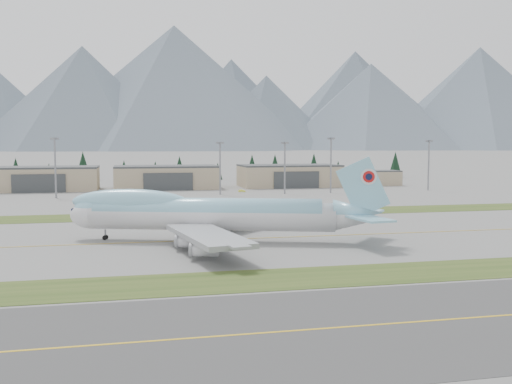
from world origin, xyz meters
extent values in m
plane|color=slate|center=(0.00, 0.00, 0.00)|extent=(7000.00, 7000.00, 0.00)
cube|color=#2D4318|center=(0.00, -38.00, 0.00)|extent=(400.00, 14.00, 0.08)
cube|color=#2D4318|center=(0.00, 45.00, 0.00)|extent=(400.00, 18.00, 0.08)
cube|color=#3D3D3D|center=(0.00, -62.00, 0.00)|extent=(400.00, 32.00, 0.04)
cube|color=gold|center=(0.00, 0.00, 0.00)|extent=(400.00, 0.40, 0.02)
cube|color=gold|center=(0.00, -62.00, 0.00)|extent=(400.00, 0.40, 0.02)
cylinder|color=silver|center=(-14.85, -1.77, 5.40)|extent=(51.56, 21.48, 6.05)
cylinder|color=#88C6DF|center=(-15.74, -1.49, 6.52)|extent=(47.87, 19.91, 5.59)
ellipsoid|color=silver|center=(-39.72, 6.08, 5.40)|extent=(11.06, 8.69, 6.05)
ellipsoid|color=#88C6DF|center=(-39.72, 6.08, 6.52)|extent=(9.27, 7.33, 5.13)
ellipsoid|color=#88C6DF|center=(-31.73, 3.56, 8.29)|extent=(26.06, 12.64, 5.59)
cube|color=#0C1433|center=(-42.83, 7.06, 6.61)|extent=(2.63, 2.91, 1.21)
cone|color=silver|center=(14.46, -11.03, 5.40)|extent=(12.45, 9.02, 5.93)
cone|color=#88C6DF|center=(14.46, -11.03, 6.52)|extent=(11.40, 8.24, 5.40)
cube|color=#88C6DF|center=(15.35, -11.31, 11.74)|extent=(10.93, 3.93, 12.86)
cylinder|color=silver|center=(16.53, -11.29, 13.97)|extent=(3.25, 1.19, 3.35)
cylinder|color=red|center=(16.55, -11.20, 13.97)|extent=(2.37, 0.91, 2.42)
cylinder|color=#0C1433|center=(16.58, -11.11, 13.97)|extent=(1.39, 0.60, 1.40)
cube|color=#88C6DF|center=(17.92, -6.26, 5.96)|extent=(11.04, 11.33, 0.43)
cube|color=#88C6DF|center=(14.55, -16.92, 5.96)|extent=(6.87, 10.89, 0.43)
cube|color=#919398|center=(-8.45, 12.32, 3.73)|extent=(26.14, 25.89, 0.93)
cube|color=#919398|center=(-17.70, -16.99, 3.73)|extent=(13.78, 29.09, 0.93)
cylinder|color=silver|center=(-13.66, 10.06, 1.96)|extent=(5.32, 3.68, 2.33)
cylinder|color=silver|center=(-6.69, 16.95, 1.96)|extent=(5.32, 3.68, 2.33)
cylinder|color=silver|center=(-20.67, -12.15, 1.96)|extent=(5.32, 3.68, 2.33)
cylinder|color=silver|center=(-18.92, -21.78, 1.96)|extent=(5.32, 3.68, 2.33)
cylinder|color=gray|center=(-37.06, 5.24, 1.12)|extent=(0.51, 0.51, 2.24)
cylinder|color=gray|center=(-15.34, 1.31, 1.21)|extent=(0.65, 0.65, 2.42)
cylinder|color=gray|center=(-17.03, -4.02, 1.21)|extent=(0.65, 0.65, 2.42)
cylinder|color=gray|center=(-10.90, -0.09, 1.21)|extent=(0.65, 0.65, 2.42)
cylinder|color=gray|center=(-12.58, -5.42, 1.21)|extent=(0.65, 0.65, 2.42)
cylinder|color=black|center=(-37.17, 4.88, 0.51)|extent=(1.08, 0.62, 1.02)
cylinder|color=black|center=(-36.95, 5.59, 0.51)|extent=(1.08, 0.62, 1.02)
cylinder|color=black|center=(-15.34, 1.31, 0.56)|extent=(1.21, 0.78, 1.12)
cylinder|color=black|center=(-17.03, -4.02, 0.56)|extent=(1.21, 0.78, 1.12)
cylinder|color=black|center=(-10.90, -0.09, 0.56)|extent=(1.21, 0.78, 1.12)
cylinder|color=black|center=(-12.58, -5.42, 0.56)|extent=(1.21, 0.78, 1.12)
cube|color=tan|center=(-70.00, 150.00, 5.00)|extent=(48.00, 26.00, 10.00)
cube|color=#373A3C|center=(-70.00, 150.00, 10.40)|extent=(48.00, 26.00, 0.80)
cube|color=#373A3C|center=(-70.00, 136.70, 4.00)|extent=(22.08, 0.60, 8.00)
cube|color=tan|center=(-15.00, 150.00, 5.00)|extent=(48.00, 26.00, 10.00)
cube|color=#373A3C|center=(-15.00, 150.00, 10.40)|extent=(48.00, 26.00, 0.80)
cube|color=#373A3C|center=(-15.00, 136.70, 4.00)|extent=(22.08, 0.60, 8.00)
cube|color=tan|center=(45.00, 150.00, 5.00)|extent=(48.00, 26.00, 10.00)
cube|color=#373A3C|center=(45.00, 150.00, 10.40)|extent=(48.00, 26.00, 0.80)
cube|color=#373A3C|center=(45.00, 136.70, 4.00)|extent=(22.08, 0.60, 8.00)
cube|color=tan|center=(95.00, 148.00, 3.50)|extent=(14.00, 12.00, 7.00)
cube|color=#373A3C|center=(95.00, 148.00, 7.30)|extent=(14.00, 12.00, 0.60)
cylinder|color=gray|center=(-59.77, 109.84, 11.26)|extent=(0.70, 0.70, 22.52)
cube|color=gray|center=(-59.77, 109.84, 22.92)|extent=(3.20, 3.20, 0.80)
cylinder|color=gray|center=(4.72, 112.02, 10.47)|extent=(0.70, 0.70, 20.95)
cube|color=gray|center=(4.72, 112.02, 21.35)|extent=(3.20, 3.20, 0.80)
cylinder|color=gray|center=(31.72, 109.49, 10.46)|extent=(0.70, 0.70, 20.92)
cube|color=gray|center=(31.72, 109.49, 21.32)|extent=(3.20, 3.20, 0.80)
cylinder|color=gray|center=(52.09, 109.45, 11.41)|extent=(0.70, 0.70, 22.82)
cube|color=gray|center=(52.09, 109.45, 23.22)|extent=(3.20, 3.20, 0.80)
cylinder|color=gray|center=(100.01, 113.23, 10.93)|extent=(0.70, 0.70, 21.86)
cube|color=gray|center=(100.01, 113.23, 22.26)|extent=(3.20, 3.20, 0.80)
imported|color=silver|center=(-24.25, 120.75, 0.00)|extent=(2.20, 3.25, 1.03)
imported|color=yellow|center=(15.88, 122.37, 0.00)|extent=(3.35, 1.48, 1.07)
imported|color=silver|center=(73.95, 119.65, 0.00)|extent=(1.66, 3.92, 1.13)
cone|color=black|center=(-93.30, 214.20, 6.73)|extent=(7.54, 7.54, 13.47)
cone|color=black|center=(-75.15, 208.44, 5.32)|extent=(5.96, 5.96, 10.64)
cone|color=black|center=(-57.42, 211.33, 8.45)|extent=(9.46, 9.46, 16.89)
cone|color=black|center=(-35.09, 213.21, 5.92)|extent=(6.63, 6.63, 11.84)
cone|color=black|center=(-17.54, 211.14, 5.62)|extent=(6.30, 6.30, 11.24)
cone|color=black|center=(-3.81, 209.70, 7.04)|extent=(7.89, 7.89, 14.08)
cone|color=black|center=(19.19, 214.30, 5.04)|extent=(5.64, 5.64, 10.08)
cone|color=black|center=(40.38, 215.94, 7.38)|extent=(8.26, 8.26, 14.76)
cone|color=black|center=(53.10, 209.64, 7.55)|extent=(8.46, 8.46, 15.11)
cone|color=black|center=(78.27, 212.02, 7.74)|extent=(8.67, 8.67, 15.48)
cone|color=black|center=(95.16, 215.01, 5.34)|extent=(5.98, 5.98, 10.68)
cone|color=black|center=(111.29, 208.39, 6.68)|extent=(7.48, 7.48, 13.35)
cone|color=black|center=(133.98, 215.45, 8.16)|extent=(9.14, 9.14, 16.32)
cone|color=#46525E|center=(-200.00, 2124.44, 194.33)|extent=(810.87, 810.87, 388.65)
cone|color=white|center=(-200.00, 2124.44, 310.92)|extent=(308.13, 308.13, 155.46)
cone|color=#46525E|center=(150.00, 2241.06, 251.26)|extent=(1157.09, 1157.09, 502.52)
cone|color=white|center=(150.00, 2241.06, 402.02)|extent=(439.69, 439.69, 201.01)
cone|color=#46525E|center=(550.00, 2307.77, 160.27)|extent=(661.09, 661.09, 320.54)
cone|color=white|center=(550.00, 2307.77, 256.43)|extent=(251.21, 251.21, 128.22)
cone|color=#46525E|center=(1000.00, 2227.70, 187.07)|extent=(897.25, 897.25, 374.14)
cone|color=white|center=(1000.00, 2227.70, 299.31)|extent=(340.96, 340.96, 149.66)
cone|color=#46525E|center=(1500.00, 2183.25, 227.64)|extent=(1005.88, 1005.88, 455.27)
cone|color=white|center=(1500.00, 2183.25, 364.22)|extent=(382.23, 382.23, 182.11)
cone|color=#46525E|center=(-200.00, 2900.00, 228.74)|extent=(914.98, 914.98, 457.49)
cone|color=white|center=(-200.00, 2900.00, 356.84)|extent=(365.99, 365.99, 201.30)
cone|color=#46525E|center=(500.00, 2900.00, 237.06)|extent=(948.23, 948.23, 474.12)
cone|color=white|center=(500.00, 2900.00, 369.81)|extent=(379.29, 379.29, 208.61)
cone|color=#46525E|center=(1200.00, 2900.00, 269.92)|extent=(1079.68, 1079.68, 539.84)
cone|color=white|center=(1200.00, 2900.00, 421.08)|extent=(431.87, 431.87, 237.53)
cone|color=#46525E|center=(1900.00, 2900.00, 238.07)|extent=(952.27, 952.27, 476.13)
cone|color=white|center=(1900.00, 2900.00, 371.39)|extent=(380.91, 380.91, 209.50)
camera|label=1|loc=(-31.46, -120.99, 20.48)|focal=40.00mm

